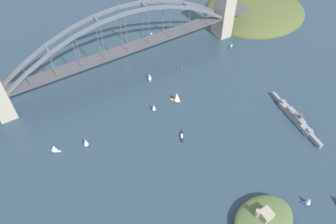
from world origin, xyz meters
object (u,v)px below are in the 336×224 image
object	(u,v)px
harbor_arch_bridge	(125,47)
small_boat_4	(54,148)
naval_cruiser	(296,118)
fort_island_mid_harbor	(264,219)
small_boat_6	(154,108)
small_boat_3	(86,142)
small_boat_1	(182,136)
seaplane_taxiing_near_bridge	(151,36)
channel_marker_buoy	(181,67)
small_boat_7	(150,77)
small_boat_5	(177,97)
small_boat_2	(231,47)
small_boat_8	(309,201)

from	to	relation	value
harbor_arch_bridge	small_boat_4	bearing A→B (deg)	32.52
naval_cruiser	fort_island_mid_harbor	distance (m)	105.58
naval_cruiser	fort_island_mid_harbor	xyz separation A→B (m)	(89.96, 55.23, 2.05)
small_boat_4	small_boat_6	size ratio (longest dim) A/B	1.06
small_boat_3	small_boat_4	distance (m)	25.67
small_boat_1	small_boat_4	bearing A→B (deg)	-23.35
seaplane_taxiing_near_bridge	fort_island_mid_harbor	bearing A→B (deg)	79.49
small_boat_6	channel_marker_buoy	xyz separation A→B (m)	(-54.42, -37.57, -2.52)
small_boat_6	channel_marker_buoy	bearing A→B (deg)	-145.38
naval_cruiser	small_boat_7	size ratio (longest dim) A/B	8.29
harbor_arch_bridge	small_boat_4	xyz separation A→B (m)	(98.28, 62.65, -23.94)
channel_marker_buoy	fort_island_mid_harbor	bearing A→B (deg)	75.78
harbor_arch_bridge	small_boat_6	bearing A→B (deg)	84.66
small_boat_5	small_boat_6	size ratio (longest dim) A/B	1.56
fort_island_mid_harbor	seaplane_taxiing_near_bridge	xyz separation A→B (m)	(-43.24, -233.20, -2.93)
seaplane_taxiing_near_bridge	small_boat_7	world-z (taller)	small_boat_7
small_boat_4	small_boat_7	xyz separation A→B (m)	(-109.66, -36.37, 0.04)
harbor_arch_bridge	small_boat_7	bearing A→B (deg)	113.40
fort_island_mid_harbor	small_boat_2	bearing A→B (deg)	-122.90
naval_cruiser	small_boat_4	bearing A→B (deg)	-22.19
naval_cruiser	small_boat_6	size ratio (longest dim) A/B	8.83
small_boat_3	small_boat_5	world-z (taller)	small_boat_5
small_boat_2	small_boat_5	bearing A→B (deg)	22.10
small_boat_3	channel_marker_buoy	xyz separation A→B (m)	(-122.29, -43.11, -3.06)
harbor_arch_bridge	small_boat_1	world-z (taller)	harbor_arch_bridge
harbor_arch_bridge	channel_marker_buoy	world-z (taller)	harbor_arch_bridge
small_boat_3	small_boat_5	bearing A→B (deg)	-177.11
small_boat_1	small_boat_3	world-z (taller)	small_boat_3
small_boat_1	small_boat_2	distance (m)	140.29
small_boat_3	channel_marker_buoy	bearing A→B (deg)	-160.58
harbor_arch_bridge	small_boat_2	bearing A→B (deg)	167.01
harbor_arch_bridge	small_boat_2	xyz separation A→B (m)	(-115.55, 26.66, -26.82)
harbor_arch_bridge	seaplane_taxiing_near_bridge	distance (m)	65.92
fort_island_mid_harbor	channel_marker_buoy	bearing A→B (deg)	-104.22
small_boat_2	small_boat_4	world-z (taller)	small_boat_4
small_boat_4	small_boat_6	distance (m)	92.22
small_boat_6	small_boat_7	size ratio (longest dim) A/B	0.94
small_boat_5	small_boat_4	bearing A→B (deg)	-1.76
fort_island_mid_harbor	small_boat_7	distance (m)	170.70
small_boat_2	channel_marker_buoy	world-z (taller)	channel_marker_buoy
channel_marker_buoy	small_boat_3	bearing A→B (deg)	19.42
small_boat_7	small_boat_5	bearing A→B (deg)	99.53
small_boat_4	channel_marker_buoy	xyz separation A→B (m)	(-146.60, -34.88, -2.69)
small_boat_8	small_boat_3	bearing A→B (deg)	-48.66
seaplane_taxiing_near_bridge	small_boat_5	xyz separation A→B (m)	(30.61, 102.56, 3.36)
fort_island_mid_harbor	channel_marker_buoy	distance (m)	174.49
small_boat_3	small_boat_4	bearing A→B (deg)	-18.70
harbor_arch_bridge	fort_island_mid_harbor	world-z (taller)	harbor_arch_bridge
small_boat_1	seaplane_taxiing_near_bridge	bearing A→B (deg)	-109.46
seaplane_taxiing_near_bridge	small_boat_8	world-z (taller)	small_boat_8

